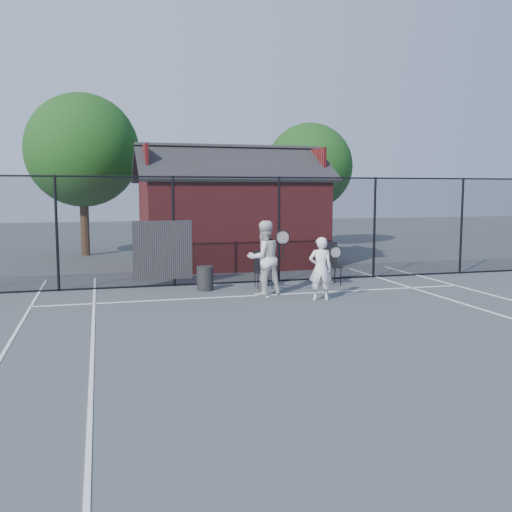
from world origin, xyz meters
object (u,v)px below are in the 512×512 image
object	(u,v)px
chair_right	(330,264)
player_front	(321,269)
clubhouse	(231,219)
chair_left	(263,270)
player_back	(264,258)
waste_bin	(205,278)

from	to	relation	value
chair_right	player_front	bearing A→B (deg)	-115.87
clubhouse	chair_left	xyz separation A→B (m)	(-0.22, -4.90, -1.13)
player_back	player_front	bearing A→B (deg)	-42.69
player_back	waste_bin	bearing A→B (deg)	142.00
player_back	clubhouse	bearing A→B (deg)	85.15
player_front	player_back	xyz separation A→B (m)	(-1.11, 1.02, 0.17)
player_front	chair_left	distance (m)	2.22
chair_left	waste_bin	xyz separation A→B (m)	(-1.59, 0.00, -0.16)
player_front	player_back	size ratio (longest dim) A/B	0.81
player_back	chair_left	size ratio (longest dim) A/B	1.94
clubhouse	waste_bin	world-z (taller)	clubhouse
clubhouse	player_front	size ratio (longest dim) A/B	4.30
waste_bin	chair_right	bearing A→B (deg)	0.00
clubhouse	chair_right	distance (m)	5.29
player_front	waste_bin	bearing A→B (deg)	139.76
clubhouse	player_front	bearing A→B (deg)	-85.01
chair_left	chair_right	world-z (taller)	chair_right
clubhouse	waste_bin	bearing A→B (deg)	-110.26
chair_left	player_front	bearing A→B (deg)	-64.74
chair_right	waste_bin	xyz separation A→B (m)	(-3.52, 0.00, -0.25)
player_back	chair_left	bearing A→B (deg)	74.40
chair_left	waste_bin	distance (m)	1.60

